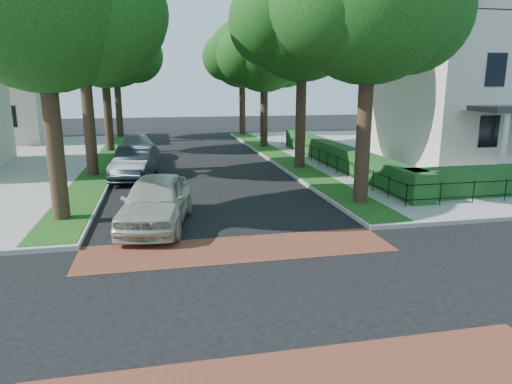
% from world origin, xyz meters
% --- Properties ---
extents(ground, '(120.00, 120.00, 0.00)m').
position_xyz_m(ground, '(0.00, 0.00, 0.00)').
color(ground, black).
rests_on(ground, ground).
extents(sidewalk_ne, '(30.00, 30.00, 0.15)m').
position_xyz_m(sidewalk_ne, '(19.50, 19.00, 0.07)').
color(sidewalk_ne, gray).
rests_on(sidewalk_ne, ground).
extents(crosswalk_far, '(9.00, 2.20, 0.01)m').
position_xyz_m(crosswalk_far, '(0.00, 3.20, 0.01)').
color(crosswalk_far, brown).
rests_on(crosswalk_far, ground).
extents(grass_strip_ne, '(1.60, 29.80, 0.02)m').
position_xyz_m(grass_strip_ne, '(5.40, 19.10, 0.16)').
color(grass_strip_ne, '#1F4313').
rests_on(grass_strip_ne, sidewalk_ne).
extents(grass_strip_nw, '(1.60, 29.80, 0.02)m').
position_xyz_m(grass_strip_nw, '(-5.40, 19.10, 0.16)').
color(grass_strip_nw, '#1F4313').
rests_on(grass_strip_nw, sidewalk_nw).
extents(tree_right_near, '(7.75, 6.67, 10.66)m').
position_xyz_m(tree_right_near, '(5.60, 7.24, 7.63)').
color(tree_right_near, black).
rests_on(tree_right_near, sidewalk_ne).
extents(tree_right_mid, '(8.25, 7.09, 11.22)m').
position_xyz_m(tree_right_mid, '(5.61, 15.25, 7.99)').
color(tree_right_mid, black).
rests_on(tree_right_mid, sidewalk_ne).
extents(tree_right_far, '(7.25, 6.23, 9.74)m').
position_xyz_m(tree_right_far, '(5.60, 24.22, 6.91)').
color(tree_right_far, black).
rests_on(tree_right_far, sidewalk_ne).
extents(tree_right_back, '(7.50, 6.45, 10.20)m').
position_xyz_m(tree_right_back, '(5.60, 33.23, 7.27)').
color(tree_right_back, black).
rests_on(tree_right_back, sidewalk_ne).
extents(tree_left_mid, '(8.00, 6.88, 11.48)m').
position_xyz_m(tree_left_mid, '(-5.39, 15.24, 8.34)').
color(tree_left_mid, black).
rests_on(tree_left_mid, sidewalk_nw).
extents(tree_left_far, '(7.00, 6.02, 9.86)m').
position_xyz_m(tree_left_far, '(-5.40, 24.22, 7.12)').
color(tree_left_far, black).
rests_on(tree_left_far, sidewalk_nw).
extents(tree_left_back, '(7.75, 6.66, 10.44)m').
position_xyz_m(tree_left_back, '(-5.40, 33.24, 7.41)').
color(tree_left_back, black).
rests_on(tree_left_back, sidewalk_nw).
extents(hedge_main_road, '(1.00, 18.00, 1.20)m').
position_xyz_m(hedge_main_road, '(7.70, 15.00, 0.75)').
color(hedge_main_road, '#153D19').
rests_on(hedge_main_road, sidewalk_ne).
extents(fence_main_road, '(0.06, 18.00, 0.90)m').
position_xyz_m(fence_main_road, '(6.90, 15.00, 0.60)').
color(fence_main_road, black).
rests_on(fence_main_road, sidewalk_ne).
extents(house_victorian, '(13.00, 13.05, 12.48)m').
position_xyz_m(house_victorian, '(17.51, 15.92, 6.02)').
color(house_victorian, silver).
rests_on(house_victorian, sidewalk_ne).
extents(parked_car_front, '(2.86, 5.30, 1.71)m').
position_xyz_m(parked_car_front, '(-2.30, 6.02, 0.86)').
color(parked_car_front, '#B1B3A1').
rests_on(parked_car_front, ground).
extents(parked_car_middle, '(2.40, 5.13, 1.63)m').
position_xyz_m(parked_car_middle, '(-3.34, 14.36, 0.81)').
color(parked_car_middle, black).
rests_on(parked_car_middle, ground).
extents(parked_car_rear, '(2.25, 5.34, 1.54)m').
position_xyz_m(parked_car_rear, '(-3.60, 20.39, 0.77)').
color(parked_car_rear, gray).
rests_on(parked_car_rear, ground).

